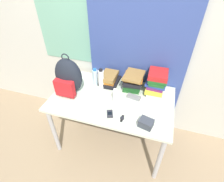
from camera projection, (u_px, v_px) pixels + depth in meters
The scene contains 15 objects.
ground_plane at pixel (102, 166), 2.14m from camera, with size 12.00×12.00×0.00m, color #9E8466.
wall_back at pixel (124, 39), 2.01m from camera, with size 6.00×0.06×2.50m.
curtain_blue at pixel (138, 43), 1.93m from camera, with size 1.15×0.04×2.50m.
desk at pixel (112, 103), 2.01m from camera, with size 1.35×0.81×0.76m.
backpack at pixel (68, 77), 1.92m from camera, with size 0.31×0.25×0.48m.
book_stack_left at pixel (110, 79), 2.12m from camera, with size 0.23×0.28×0.14m.
book_stack_center at pixel (133, 81), 2.04m from camera, with size 0.23×0.29×0.19m.
book_stack_right at pixel (156, 83), 1.96m from camera, with size 0.24×0.28×0.26m.
water_bottle at pixel (95, 77), 2.08m from camera, with size 0.06×0.06×0.22m.
sports_bottle at pixel (101, 79), 2.02m from camera, with size 0.07×0.07×0.26m.
sunscreen_bottle at pixel (115, 96), 1.86m from camera, with size 0.05×0.05×0.17m.
cell_phone at pixel (110, 114), 1.75m from camera, with size 0.09×0.12×0.02m.
sunglasses_case at pixel (134, 97), 1.94m from camera, with size 0.16×0.08×0.04m.
camera_pouch at pixel (146, 123), 1.62m from camera, with size 0.15×0.13×0.08m.
wristwatch at pixel (122, 118), 1.71m from camera, with size 0.04×0.09×0.01m.
Camera 1 is at (0.43, -1.00, 2.06)m, focal length 28.00 mm.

